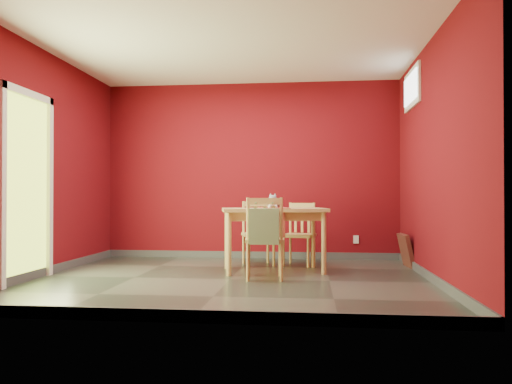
# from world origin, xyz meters

# --- Properties ---
(ground) EXTENTS (4.50, 4.50, 0.00)m
(ground) POSITION_xyz_m (0.00, 0.00, 0.00)
(ground) COLOR #2D342D
(ground) RESTS_ON ground
(room_shell) EXTENTS (4.50, 4.50, 4.50)m
(room_shell) POSITION_xyz_m (0.00, 0.00, 0.05)
(room_shell) COLOR #5C0910
(room_shell) RESTS_ON ground
(doorway) EXTENTS (0.06, 1.01, 2.13)m
(doorway) POSITION_xyz_m (-2.23, -0.40, 1.12)
(doorway) COLOR #B7D838
(doorway) RESTS_ON ground
(window) EXTENTS (0.05, 0.90, 0.50)m
(window) POSITION_xyz_m (2.23, 1.00, 2.35)
(window) COLOR white
(window) RESTS_ON room_shell
(outlet_plate) EXTENTS (0.08, 0.02, 0.12)m
(outlet_plate) POSITION_xyz_m (1.60, 1.99, 0.30)
(outlet_plate) COLOR silver
(outlet_plate) RESTS_ON room_shell
(dining_table) EXTENTS (1.40, 0.99, 0.80)m
(dining_table) POSITION_xyz_m (0.45, 0.64, 0.70)
(dining_table) COLOR tan
(dining_table) RESTS_ON ground
(table_runner) EXTENTS (0.46, 0.75, 0.35)m
(table_runner) POSITION_xyz_m (0.45, 0.53, 0.74)
(table_runner) COLOR brown
(table_runner) RESTS_ON dining_table
(chair_far_left) EXTENTS (0.52, 0.52, 0.88)m
(chair_far_left) POSITION_xyz_m (0.19, 1.25, 0.45)
(chair_far_left) COLOR tan
(chair_far_left) RESTS_ON ground
(chair_far_right) EXTENTS (0.49, 0.49, 0.86)m
(chair_far_right) POSITION_xyz_m (0.77, 1.28, 0.44)
(chair_far_right) COLOR tan
(chair_far_right) RESTS_ON ground
(chair_near) EXTENTS (0.48, 0.48, 0.93)m
(chair_near) POSITION_xyz_m (0.39, 0.03, 0.48)
(chair_near) COLOR tan
(chair_near) RESTS_ON ground
(tote_bag) EXTENTS (0.33, 0.19, 0.46)m
(tote_bag) POSITION_xyz_m (0.41, -0.19, 0.62)
(tote_bag) COLOR #77A369
(tote_bag) RESTS_ON chair_near
(cat) EXTENTS (0.37, 0.44, 0.19)m
(cat) POSITION_xyz_m (0.45, 0.67, 0.89)
(cat) COLOR slate
(cat) RESTS_ON table_runner
(picture_frame) EXTENTS (0.18, 0.45, 0.45)m
(picture_frame) POSITION_xyz_m (2.19, 1.22, 0.22)
(picture_frame) COLOR #572A20
(picture_frame) RESTS_ON ground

